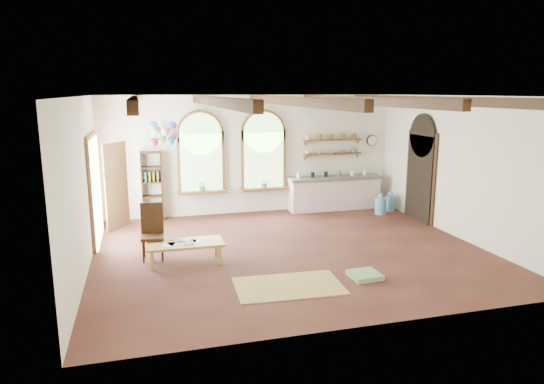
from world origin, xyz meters
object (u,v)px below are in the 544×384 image
object	(u,v)px
coffee_table	(185,245)
kitchen_counter	(334,193)
side_chair	(153,243)
balloon_cluster	(164,133)

from	to	relation	value
coffee_table	kitchen_counter	bearing A→B (deg)	36.95
coffee_table	side_chair	distance (m)	0.73
side_chair	balloon_cluster	distance (m)	2.79
side_chair	balloon_cluster	size ratio (longest dim) A/B	0.99
kitchen_counter	coffee_table	bearing A→B (deg)	-143.05
kitchen_counter	coffee_table	size ratio (longest dim) A/B	1.81
side_chair	balloon_cluster	bearing A→B (deg)	77.98
balloon_cluster	coffee_table	bearing A→B (deg)	-84.99
kitchen_counter	balloon_cluster	world-z (taller)	balloon_cluster
kitchen_counter	side_chair	xyz separation A→B (m)	(-5.10, -2.97, -0.15)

